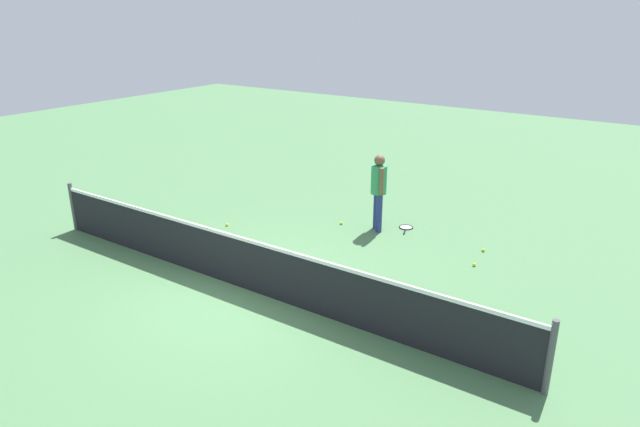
% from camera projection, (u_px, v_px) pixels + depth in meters
% --- Properties ---
extents(ground_plane, '(40.00, 40.00, 0.00)m').
position_uv_depth(ground_plane, '(248.00, 289.00, 9.86)').
color(ground_plane, '#4C7A4C').
extents(court_net, '(10.09, 0.09, 1.07)m').
position_uv_depth(court_net, '(247.00, 263.00, 9.69)').
color(court_net, '#4C4C51').
rests_on(court_net, ground_plane).
extents(player_near_side, '(0.48, 0.48, 1.70)m').
position_uv_depth(player_near_side, '(379.00, 186.00, 12.13)').
color(player_near_side, navy).
rests_on(player_near_side, ground_plane).
extents(tennis_racket_near_player, '(0.40, 0.61, 0.03)m').
position_uv_depth(tennis_racket_near_player, '(406.00, 228.00, 12.57)').
color(tennis_racket_near_player, black).
rests_on(tennis_racket_near_player, ground_plane).
extents(tennis_ball_near_player, '(0.07, 0.07, 0.07)m').
position_uv_depth(tennis_ball_near_player, '(474.00, 265.00, 10.73)').
color(tennis_ball_near_player, '#C6E033').
rests_on(tennis_ball_near_player, ground_plane).
extents(tennis_ball_by_net, '(0.07, 0.07, 0.07)m').
position_uv_depth(tennis_ball_by_net, '(227.00, 225.00, 12.68)').
color(tennis_ball_by_net, '#C6E033').
rests_on(tennis_ball_by_net, ground_plane).
extents(tennis_ball_midcourt, '(0.07, 0.07, 0.07)m').
position_uv_depth(tennis_ball_midcourt, '(483.00, 250.00, 11.36)').
color(tennis_ball_midcourt, '#C6E033').
rests_on(tennis_ball_midcourt, ground_plane).
extents(tennis_ball_baseline, '(0.07, 0.07, 0.07)m').
position_uv_depth(tennis_ball_baseline, '(218.00, 233.00, 12.23)').
color(tennis_ball_baseline, '#C6E033').
rests_on(tennis_ball_baseline, ground_plane).
extents(tennis_ball_stray_left, '(0.07, 0.07, 0.07)m').
position_uv_depth(tennis_ball_stray_left, '(341.00, 223.00, 12.78)').
color(tennis_ball_stray_left, '#C6E033').
rests_on(tennis_ball_stray_left, ground_plane).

